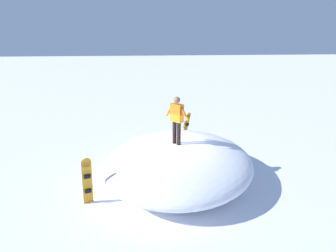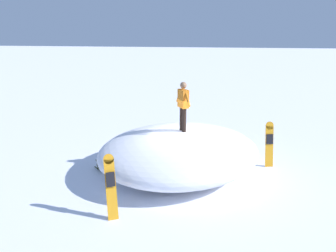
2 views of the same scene
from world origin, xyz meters
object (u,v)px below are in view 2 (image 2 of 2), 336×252
object	(u,v)px
snowboarder_standing	(183,103)
snowboard_primary_upright	(269,143)
backpack_near	(101,165)
snowboard_secondary_upright	(111,186)

from	to	relation	value
snowboarder_standing	snowboard_primary_upright	size ratio (longest dim) A/B	1.04
backpack_near	snowboarder_standing	bearing A→B (deg)	-74.62
snowboard_primary_upright	snowboard_secondary_upright	size ratio (longest dim) A/B	0.98
snowboard_secondary_upright	snowboarder_standing	bearing A→B (deg)	-19.56
snowboard_primary_upright	snowboarder_standing	bearing A→B (deg)	109.54
snowboarder_standing	snowboard_secondary_upright	xyz separation A→B (m)	(-3.46, 1.23, -1.53)
snowboard_primary_upright	snowboard_secondary_upright	distance (m)	6.17
snowboard_primary_upright	backpack_near	bearing A→B (deg)	107.56
snowboarder_standing	backpack_near	xyz separation A→B (m)	(-0.76, 2.77, -2.19)
snowboarder_standing	snowboard_secondary_upright	size ratio (longest dim) A/B	1.01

